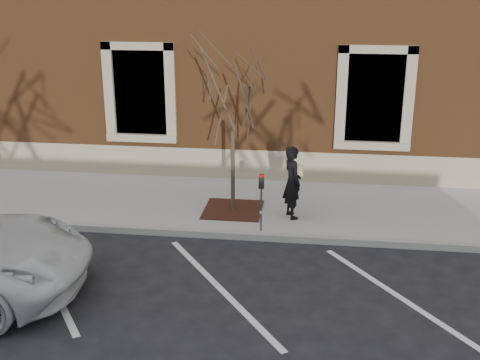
# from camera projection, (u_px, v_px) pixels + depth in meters

# --- Properties ---
(ground) EXTENTS (120.00, 120.00, 0.00)m
(ground) POSITION_uv_depth(u_px,v_px,m) (236.00, 238.00, 12.76)
(ground) COLOR #28282B
(ground) RESTS_ON ground
(sidewalk_near) EXTENTS (40.00, 3.50, 0.15)m
(sidewalk_near) POSITION_uv_depth(u_px,v_px,m) (246.00, 205.00, 14.38)
(sidewalk_near) COLOR #ACABA1
(sidewalk_near) RESTS_ON ground
(curb_near) EXTENTS (40.00, 0.12, 0.15)m
(curb_near) POSITION_uv_depth(u_px,v_px,m) (236.00, 236.00, 12.69)
(curb_near) COLOR #9E9E99
(curb_near) RESTS_ON ground
(parking_stripes) EXTENTS (28.00, 4.40, 0.01)m
(parking_stripes) POSITION_uv_depth(u_px,v_px,m) (220.00, 288.00, 10.69)
(parking_stripes) COLOR silver
(parking_stripes) RESTS_ON ground
(building_civic) EXTENTS (40.00, 8.62, 8.00)m
(building_civic) POSITION_uv_depth(u_px,v_px,m) (269.00, 20.00, 18.75)
(building_civic) COLOR brown
(building_civic) RESTS_ON ground
(man) EXTENTS (0.61, 0.71, 1.63)m
(man) POSITION_uv_depth(u_px,v_px,m) (292.00, 182.00, 13.24)
(man) COLOR black
(man) RESTS_ON sidewalk_near
(parking_meter) EXTENTS (0.11, 0.09, 1.26)m
(parking_meter) POSITION_uv_depth(u_px,v_px,m) (261.00, 192.00, 12.48)
(parking_meter) COLOR #595B60
(parking_meter) RESTS_ON sidewalk_near
(tree_grate) EXTENTS (1.32, 1.32, 0.03)m
(tree_grate) POSITION_uv_depth(u_px,v_px,m) (233.00, 210.00, 13.86)
(tree_grate) COLOR #3E1E13
(tree_grate) RESTS_ON sidewalk_near
(sapling) EXTENTS (2.28, 2.28, 3.80)m
(sapling) POSITION_uv_depth(u_px,v_px,m) (232.00, 96.00, 13.02)
(sapling) COLOR #403327
(sapling) RESTS_ON sidewalk_near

